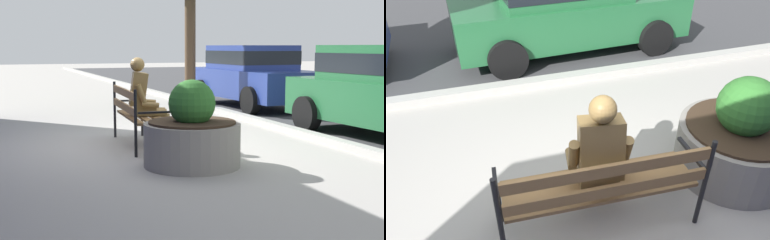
% 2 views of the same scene
% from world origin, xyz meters
% --- Properties ---
extents(ground_plane, '(80.00, 80.00, 0.00)m').
position_xyz_m(ground_plane, '(0.00, 0.00, 0.00)').
color(ground_plane, '#ADA8A0').
extents(street_surface, '(60.00, 9.00, 0.01)m').
position_xyz_m(street_surface, '(0.00, 7.50, 0.00)').
color(street_surface, '#424244').
rests_on(street_surface, ground).
extents(curb_stone, '(60.00, 0.20, 0.12)m').
position_xyz_m(curb_stone, '(0.00, 2.90, 0.06)').
color(curb_stone, '#B2AFA8').
rests_on(curb_stone, ground).
extents(park_bench, '(1.83, 0.63, 0.95)m').
position_xyz_m(park_bench, '(0.11, 0.00, 0.54)').
color(park_bench, olive).
rests_on(park_bench, ground).
extents(bronze_statue_seated, '(0.74, 0.79, 1.37)m').
position_xyz_m(bronze_statue_seated, '(0.15, 0.21, 0.67)').
color(bronze_statue_seated, olive).
rests_on(bronze_statue_seated, ground).
extents(concrete_planter, '(1.25, 1.25, 1.12)m').
position_xyz_m(concrete_planter, '(1.77, 0.33, 0.39)').
color(concrete_planter, gray).
rests_on(concrete_planter, ground).
extents(parked_car_green, '(4.18, 2.08, 1.56)m').
position_xyz_m(parked_car_green, '(1.02, 4.23, 0.84)').
color(parked_car_green, '#236638').
rests_on(parked_car_green, ground).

